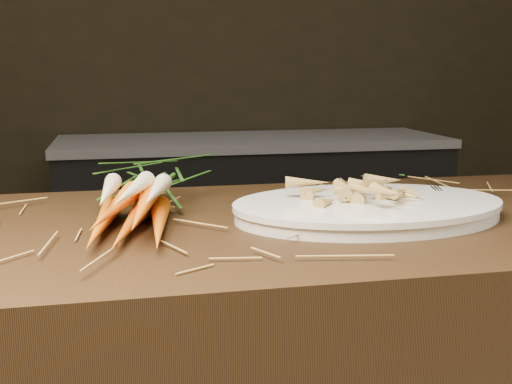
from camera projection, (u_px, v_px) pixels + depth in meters
back_counter at (253, 223)px, 3.11m from camera, size 1.82×0.62×0.84m
straw_bedding at (306, 213)px, 1.15m from camera, size 1.40×0.60×0.02m
root_veg_bunch at (143, 190)px, 1.17m from camera, size 0.24×0.54×0.10m
serving_platter at (368, 211)px, 1.16m from camera, size 0.50×0.34×0.03m
roasted_veg_heap at (369, 189)px, 1.15m from camera, size 0.24×0.18×0.05m
serving_fork at (462, 200)px, 1.17m from camera, size 0.07×0.18×0.00m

